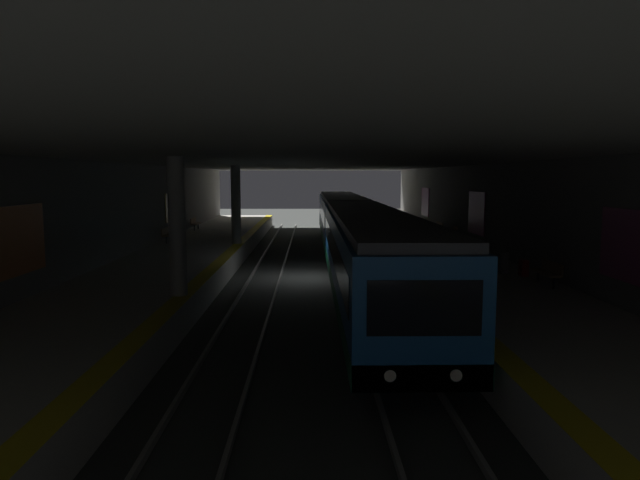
# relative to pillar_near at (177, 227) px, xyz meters

# --- Properties ---
(ground_plane) EXTENTS (120.00, 120.00, 0.00)m
(ground_plane) POSITION_rel_pillar_near_xyz_m (8.84, -4.35, -3.33)
(ground_plane) COLOR #383A38
(track_left) EXTENTS (60.00, 1.53, 0.16)m
(track_left) POSITION_rel_pillar_near_xyz_m (8.84, -6.55, -3.25)
(track_left) COLOR gray
(track_left) RESTS_ON ground
(track_right) EXTENTS (60.00, 1.53, 0.16)m
(track_right) POSITION_rel_pillar_near_xyz_m (8.84, -2.15, -3.25)
(track_right) COLOR gray
(track_right) RESTS_ON ground
(platform_left) EXTENTS (60.00, 5.30, 1.06)m
(platform_left) POSITION_rel_pillar_near_xyz_m (8.84, -10.90, -2.80)
(platform_left) COLOR #B7B2A8
(platform_left) RESTS_ON ground
(platform_right) EXTENTS (60.00, 5.30, 1.06)m
(platform_right) POSITION_rel_pillar_near_xyz_m (8.84, 2.20, -2.80)
(platform_right) COLOR #B7B2A8
(platform_right) RESTS_ON ground
(wall_left) EXTENTS (60.00, 0.56, 5.60)m
(wall_left) POSITION_rel_pillar_near_xyz_m (8.86, -13.80, -0.52)
(wall_left) COLOR slate
(wall_left) RESTS_ON ground
(wall_right) EXTENTS (60.00, 0.56, 5.60)m
(wall_right) POSITION_rel_pillar_near_xyz_m (8.84, 5.10, -0.52)
(wall_right) COLOR slate
(wall_right) RESTS_ON ground
(ceiling_slab) EXTENTS (60.00, 19.40, 0.40)m
(ceiling_slab) POSITION_rel_pillar_near_xyz_m (8.84, -4.35, 2.47)
(ceiling_slab) COLOR #ADAAA3
(ceiling_slab) RESTS_ON wall_left
(pillar_near) EXTENTS (0.56, 0.56, 4.55)m
(pillar_near) POSITION_rel_pillar_near_xyz_m (0.00, 0.00, 0.00)
(pillar_near) COLOR gray
(pillar_near) RESTS_ON platform_right
(pillar_far) EXTENTS (0.56, 0.56, 4.55)m
(pillar_far) POSITION_rel_pillar_near_xyz_m (14.44, 0.00, 0.00)
(pillar_far) COLOR gray
(pillar_far) RESTS_ON platform_right
(metro_train) EXTENTS (39.64, 2.83, 3.49)m
(metro_train) POSITION_rel_pillar_near_xyz_m (12.13, -6.55, -1.30)
(metro_train) COLOR #19569E
(metro_train) RESTS_ON track_left
(bench_left_near) EXTENTS (1.70, 0.47, 0.86)m
(bench_left_near) POSITION_rel_pillar_near_xyz_m (1.45, -12.88, -1.75)
(bench_left_near) COLOR #262628
(bench_left_near) RESTS_ON platform_left
(bench_left_mid) EXTENTS (1.70, 0.47, 0.86)m
(bench_left_mid) POSITION_rel_pillar_near_xyz_m (19.10, -12.88, -1.75)
(bench_left_mid) COLOR #262628
(bench_left_mid) RESTS_ON platform_left
(bench_right_near) EXTENTS (1.70, 0.47, 0.86)m
(bench_right_near) POSITION_rel_pillar_near_xyz_m (15.13, 4.18, -1.75)
(bench_right_near) COLOR #262628
(bench_right_near) RESTS_ON platform_right
(bench_right_mid) EXTENTS (1.70, 0.47, 0.86)m
(bench_right_mid) POSITION_rel_pillar_near_xyz_m (23.11, 4.18, -1.75)
(bench_right_mid) COLOR #262628
(bench_right_mid) RESTS_ON platform_right
(person_waiting_near) EXTENTS (0.60, 0.22, 1.60)m
(person_waiting_near) POSITION_rel_pillar_near_xyz_m (18.09, -9.88, -1.41)
(person_waiting_near) COLOR #454545
(person_waiting_near) RESTS_ON platform_left
(person_walking_mid) EXTENTS (0.60, 0.23, 1.65)m
(person_walking_mid) POSITION_rel_pillar_near_xyz_m (7.20, -11.00, -1.38)
(person_walking_mid) COLOR #3E3E3E
(person_walking_mid) RESTS_ON platform_left
(suitcase_rolling) EXTENTS (0.42, 0.27, 0.94)m
(suitcase_rolling) POSITION_rel_pillar_near_xyz_m (3.39, -12.74, -1.95)
(suitcase_rolling) COLOR maroon
(suitcase_rolling) RESTS_ON platform_left
(trash_bin) EXTENTS (0.44, 0.44, 0.85)m
(trash_bin) POSITION_rel_pillar_near_xyz_m (4.01, -12.15, -1.85)
(trash_bin) COLOR #595B5E
(trash_bin) RESTS_ON platform_left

